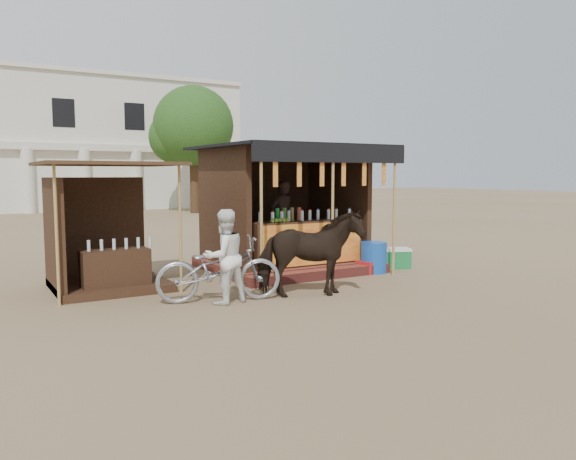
% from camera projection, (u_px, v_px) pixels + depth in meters
% --- Properties ---
extents(ground, '(120.00, 120.00, 0.00)m').
position_uv_depth(ground, '(336.00, 303.00, 9.44)').
color(ground, '#846B4C').
rests_on(ground, ground).
extents(main_stall, '(3.60, 3.61, 2.78)m').
position_uv_depth(main_stall, '(287.00, 224.00, 12.72)').
color(main_stall, maroon).
rests_on(main_stall, ground).
extents(secondary_stall, '(2.40, 2.40, 2.38)m').
position_uv_depth(secondary_stall, '(99.00, 244.00, 10.53)').
color(secondary_stall, '#3B2415').
rests_on(secondary_stall, ground).
extents(cow, '(1.98, 1.34, 1.53)m').
position_uv_depth(cow, '(310.00, 254.00, 9.85)').
color(cow, black).
rests_on(cow, ground).
extents(motorbike, '(2.24, 1.30, 1.11)m').
position_uv_depth(motorbike, '(219.00, 269.00, 9.51)').
color(motorbike, '#9798A0').
rests_on(motorbike, ground).
extents(bystander, '(0.85, 0.71, 1.59)m').
position_uv_depth(bystander, '(224.00, 257.00, 9.35)').
color(bystander, white).
rests_on(bystander, ground).
extents(blue_barrel, '(0.70, 0.70, 0.67)m').
position_uv_depth(blue_barrel, '(374.00, 257.00, 12.35)').
color(blue_barrel, '#164AAA').
rests_on(blue_barrel, ground).
extents(red_crate, '(0.47, 0.48, 0.27)m').
position_uv_depth(red_crate, '(368.00, 267.00, 12.29)').
color(red_crate, '#A71B1F').
rests_on(red_crate, ground).
extents(cooler, '(0.76, 0.66, 0.46)m').
position_uv_depth(cooler, '(396.00, 258.00, 12.96)').
color(cooler, '#1A7538').
rests_on(cooler, ground).
extents(background_building, '(26.00, 7.45, 8.18)m').
position_uv_depth(background_building, '(20.00, 144.00, 33.69)').
color(background_building, silver).
rests_on(background_building, ground).
extents(tree, '(4.50, 4.40, 7.00)m').
position_uv_depth(tree, '(189.00, 129.00, 30.89)').
color(tree, '#382314').
rests_on(tree, ground).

